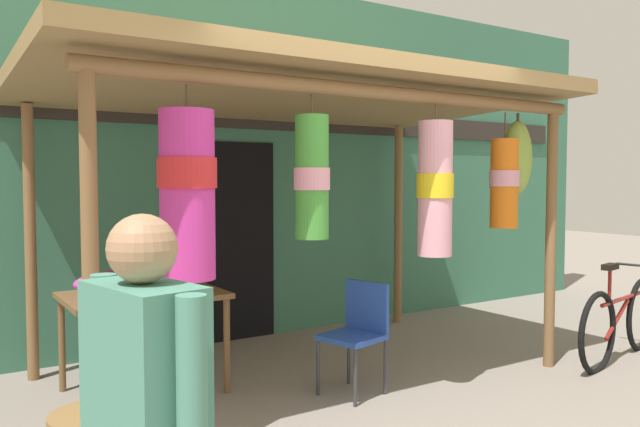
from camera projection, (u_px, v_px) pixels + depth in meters
ground_plane at (364, 412)px, 4.40m from camera, size 30.00×30.00×0.00m
shop_facade at (218, 160)px, 6.36m from camera, size 10.88×0.29×3.64m
market_stall_canopy at (309, 113)px, 5.04m from camera, size 4.33×2.54×2.47m
display_table at (143, 303)px, 4.79m from camera, size 1.15×0.81×0.77m
flower_heap_on_table at (132, 281)px, 4.80m from camera, size 0.82×0.57×0.18m
folding_chair at (358, 327)px, 4.80m from camera, size 0.49×0.49×0.84m
parked_bicycle at (621, 321)px, 5.69m from camera, size 1.73×0.50×0.92m
vendor_in_orange at (145, 425)px, 1.88m from camera, size 0.30×0.58×1.52m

